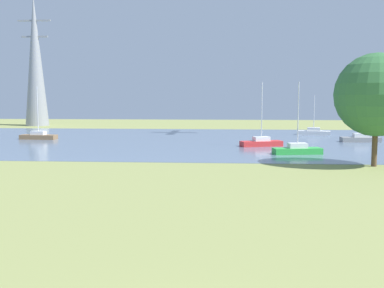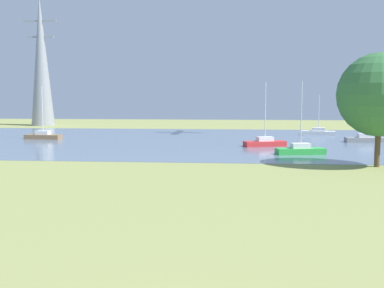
{
  "view_description": "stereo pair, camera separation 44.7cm",
  "coord_description": "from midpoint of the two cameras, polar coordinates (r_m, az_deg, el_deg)",
  "views": [
    {
      "loc": [
        1.07,
        -9.4,
        5.8
      ],
      "look_at": [
        -0.97,
        18.87,
        2.82
      ],
      "focal_mm": 43.15,
      "sensor_mm": 36.0,
      "label": 1
    },
    {
      "loc": [
        1.52,
        -9.36,
        5.8
      ],
      "look_at": [
        -0.97,
        18.87,
        2.82
      ],
      "focal_mm": 43.15,
      "sensor_mm": 36.0,
      "label": 2
    }
  ],
  "objects": [
    {
      "name": "ground_plane",
      "position": [
        31.94,
        2.64,
        -4.47
      ],
      "size": [
        160.0,
        160.0,
        0.0
      ],
      "primitive_type": "plane",
      "color": "#8C9351"
    },
    {
      "name": "water_surface",
      "position": [
        59.67,
        3.77,
        0.42
      ],
      "size": [
        140.0,
        40.0,
        0.02
      ],
      "primitive_type": "cube",
      "color": "slate",
      "rests_on": "ground"
    },
    {
      "name": "sailboat_red",
      "position": [
        53.44,
        9.22,
        0.2
      ],
      "size": [
        5.03,
        2.91,
        7.29
      ],
      "color": "red",
      "rests_on": "water_surface"
    },
    {
      "name": "sailboat_white",
      "position": [
        70.38,
        15.52,
        1.42
      ],
      "size": [
        5.0,
        2.43,
        5.91
      ],
      "color": "white",
      "rests_on": "water_surface"
    },
    {
      "name": "sailboat_gray",
      "position": [
        61.44,
        20.8,
        0.62
      ],
      "size": [
        4.86,
        1.71,
        6.6
      ],
      "color": "gray",
      "rests_on": "water_surface"
    },
    {
      "name": "sailboat_brown",
      "position": [
        64.66,
        -17.73,
        0.98
      ],
      "size": [
        4.89,
        1.82,
        7.01
      ],
      "color": "brown",
      "rests_on": "water_surface"
    },
    {
      "name": "sailboat_green",
      "position": [
        46.94,
        13.52,
        -0.69
      ],
      "size": [
        5.0,
        2.41,
        7.14
      ],
      "color": "green",
      "rests_on": "water_surface"
    },
    {
      "name": "tree_west_near",
      "position": [
        40.36,
        22.48,
        5.64
      ],
      "size": [
        6.78,
        6.78,
        9.26
      ],
      "color": "brown",
      "rests_on": "ground"
    },
    {
      "name": "electricity_pylon",
      "position": [
        94.74,
        -18.01,
        9.77
      ],
      "size": [
        6.4,
        4.4,
        24.99
      ],
      "color": "gray",
      "rests_on": "ground"
    }
  ]
}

